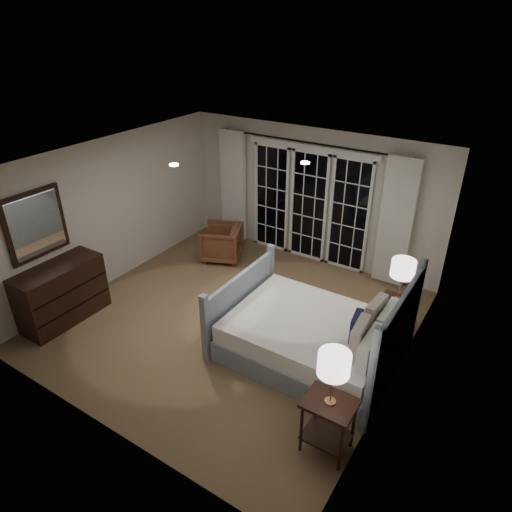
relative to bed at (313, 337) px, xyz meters
The scene contains 20 objects.
floor 1.46m from the bed, behind, with size 5.00×5.00×0.00m, color olive.
ceiling 2.58m from the bed, behind, with size 5.00×5.00×0.00m, color silver.
wall_left 4.02m from the bed, behind, with size 0.02×5.00×2.50m, color beige.
wall_right 1.42m from the bed, ahead, with size 0.02×5.00×2.50m, color beige.
wall_back 3.10m from the bed, 118.46° to the left, with size 5.00×0.02×2.50m, color beige.
wall_front 2.92m from the bed, 120.55° to the right, with size 5.00×0.02×2.50m, color beige.
french_doors 3.02m from the bed, 118.84° to the left, with size 2.50×0.04×2.20m.
curtain_rod 3.45m from the bed, 119.41° to the left, with size 0.03×0.03×3.50m, color black.
curtain_left 4.03m from the bed, 140.93° to the left, with size 0.55×0.10×2.25m, color silver.
curtain_right 2.63m from the bed, 84.55° to the left, with size 0.55×0.10×2.25m, color silver.
downlight_a 2.35m from the bed, 130.94° to the left, with size 0.12×0.12×0.01m, color white.
downlight_b 2.96m from the bed, behind, with size 0.12×0.12×0.01m, color white.
bed is the anchor object (origin of this frame).
nightstand_left 1.53m from the bed, 58.15° to the right, with size 0.54×0.43×0.70m.
nightstand_right 1.36m from the bed, 55.21° to the left, with size 0.46×0.36×0.59m.
lamp_left 1.75m from the bed, 58.15° to the right, with size 0.33×0.33×0.64m.
lamp_right 1.56m from the bed, 55.21° to the left, with size 0.33×0.33×0.65m.
armchair 3.21m from the bed, 149.46° to the left, with size 0.72×0.74×0.68m, color brown.
dresser 3.86m from the bed, 160.79° to the right, with size 0.56×1.31×0.93m.
mirror 4.26m from the bed, 161.88° to the right, with size 0.05×0.85×1.00m.
Camera 1 is at (3.41, -4.70, 4.27)m, focal length 32.00 mm.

